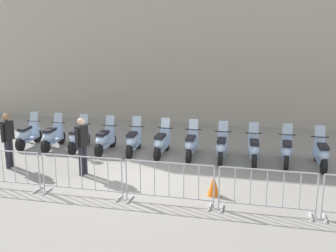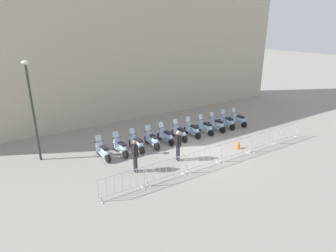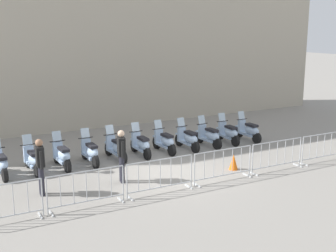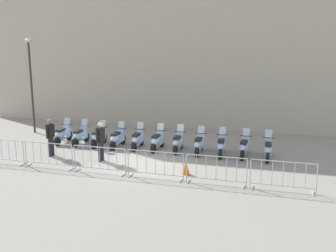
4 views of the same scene
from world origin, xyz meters
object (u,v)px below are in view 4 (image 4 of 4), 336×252
Objects in this scene: traffic_cone at (186,168)px; motorcycle_0 at (62,135)px; motorcycle_1 at (80,136)px; motorcycle_3 at (117,139)px; motorcycle_8 at (221,146)px; barrier_segment_1 at (49,155)px; street_lamp at (31,76)px; motorcycle_2 at (98,137)px; motorcycle_7 at (199,145)px; officer_near_row_end at (51,135)px; barrier_segment_5 at (283,176)px; barrier_segment_0 at (2,151)px; motorcycle_6 at (178,143)px; motorcycle_5 at (157,141)px; motorcycle_10 at (268,150)px; barrier_segment_3 at (155,165)px; officer_mid_plaza at (101,139)px; barrier_segment_2 at (100,160)px; motorcycle_9 at (244,147)px; barrier_segment_4 at (216,170)px; motorcycle_4 at (137,140)px.

motorcycle_0 is at bearing 158.74° from traffic_cone.
motorcycle_1 is 2.07m from motorcycle_3.
motorcycle_8 is 0.78× the size of barrier_segment_1.
barrier_segment_1 is 0.41× the size of street_lamp.
motorcycle_2 is at bearing -18.40° from street_lamp.
motorcycle_7 is (7.26, 0.11, 0.00)m from motorcycle_0.
motorcycle_2 is 1.00× the size of officer_near_row_end.
officer_near_row_end is at bearing 172.63° from barrier_segment_5.
barrier_segment_0 is 1.00× the size of barrier_segment_1.
motorcycle_2 reaches higher than traffic_cone.
motorcycle_6 reaches higher than barrier_segment_5.
motorcycle_3 is 1.00× the size of motorcycle_8.
barrier_segment_5 is 1.28× the size of officer_near_row_end.
motorcycle_10 is at bearing 0.17° from motorcycle_5.
motorcycle_2 is 0.32× the size of street_lamp.
motorcycle_0 reaches higher than barrier_segment_3.
motorcycle_7 is at bearing 32.06° from officer_mid_plaza.
barrier_segment_3 is at bearing -29.78° from street_lamp.
barrier_segment_2 is at bearing -178.72° from barrier_segment_5.
motorcycle_10 is 0.78× the size of barrier_segment_5.
barrier_segment_3 is 5.73m from officer_near_row_end.
motorcycle_3 is at bearing 131.76° from barrier_segment_3.
motorcycle_0 reaches higher than barrier_segment_0.
motorcycle_2 is at bearing -178.66° from motorcycle_9.
motorcycle_1 is 1.00× the size of motorcycle_8.
motorcycle_7 is 0.78× the size of barrier_segment_5.
motorcycle_10 is 5.50m from barrier_segment_3.
motorcycle_10 is 7.38m from officer_mid_plaza.
barrier_segment_1 is at bearing -93.94° from motorcycle_2.
barrier_segment_0 is 4.04× the size of traffic_cone.
motorcycle_0 is at bearing -179.30° from motorcycle_3.
motorcycle_10 is at bearing 14.20° from officer_near_row_end.
traffic_cone is (5.59, 0.89, -0.25)m from barrier_segment_1.
officer_near_row_end reaches higher than barrier_segment_1.
officer_near_row_end is at bearing -150.96° from motorcycle_5.
motorcycle_5 reaches higher than barrier_segment_4.
motorcycle_6 is 0.78× the size of barrier_segment_0.
motorcycle_2 is 9.65m from barrier_segment_5.
motorcycle_3 is 1.00× the size of motorcycle_10.
motorcycle_5 is 1.00× the size of motorcycle_10.
motorcycle_8 is at bearing 26.48° from officer_mid_plaza.
officer_mid_plaza reaches higher than motorcycle_8.
officer_near_row_end is at bearing -93.91° from motorcycle_1.
barrier_segment_2 is at bearing 1.28° from barrier_segment_1.
motorcycle_2 is 1.00× the size of officer_mid_plaza.
motorcycle_4 is 4.55m from barrier_segment_1.
street_lamp is (-6.14, 1.70, 2.85)m from motorcycle_3.
motorcycle_2 is 2.64m from officer_near_row_end.
motorcycle_5 is 4.00m from barrier_segment_2.
barrier_segment_2 is at bearing -129.41° from motorcycle_7.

